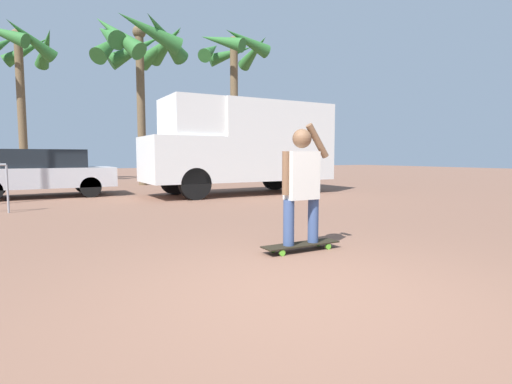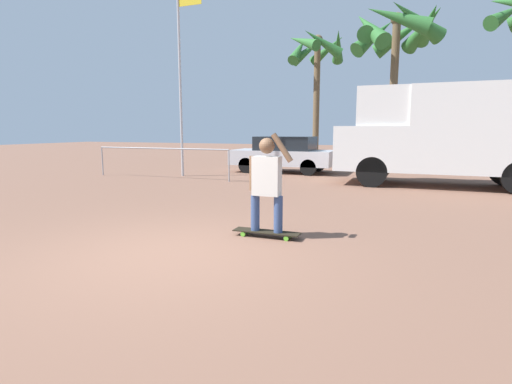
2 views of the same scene
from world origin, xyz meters
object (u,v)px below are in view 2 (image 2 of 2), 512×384
skateboard (267,232)px  camper_van (448,132)px  parked_car_silver (284,154)px  flagpole (181,72)px  palm_tree_center_background (397,32)px  palm_tree_far_left (316,54)px  person_skateboarder (267,179)px

skateboard → camper_van: bearing=67.6°
skateboard → parked_car_silver: size_ratio=0.27×
flagpole → parked_car_silver: bearing=40.7°
palm_tree_center_background → flagpole: palm_tree_center_background is taller
skateboard → palm_tree_far_left: palm_tree_far_left is taller
palm_tree_center_background → flagpole: bearing=-137.9°
skateboard → camper_van: camper_van is taller
parked_car_silver → palm_tree_far_left: bearing=94.6°
camper_van → skateboard: bearing=-112.4°
parked_car_silver → palm_tree_center_background: 7.38m
palm_tree_far_left → camper_van: bearing=-57.7°
flagpole → palm_tree_far_left: bearing=77.4°
palm_tree_center_background → palm_tree_far_left: palm_tree_far_left is taller
parked_car_silver → palm_tree_center_background: palm_tree_center_background is taller
skateboard → camper_van: 8.15m
camper_van → palm_tree_far_left: bearing=122.3°
camper_van → palm_tree_far_left: (-6.41, 10.13, 4.35)m
parked_car_silver → camper_van: bearing=-20.0°
parked_car_silver → person_skateboarder: bearing=-74.0°
camper_van → parked_car_silver: 6.19m
palm_tree_center_background → skateboard: bearing=-95.1°
person_skateboarder → parked_car_silver: size_ratio=0.39×
skateboard → flagpole: bearing=129.9°
camper_van → flagpole: bearing=-176.7°
parked_car_silver → flagpole: flagpole is taller
skateboard → parked_car_silver: 9.90m
parked_car_silver → palm_tree_center_background: size_ratio=0.58×
camper_van → palm_tree_center_background: size_ratio=0.88×
skateboard → flagpole: flagpole is taller
palm_tree_far_left → flagpole: (-2.38, -10.64, -2.26)m
skateboard → palm_tree_center_background: (1.16, 13.13, 5.79)m
skateboard → palm_tree_far_left: size_ratio=0.15×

